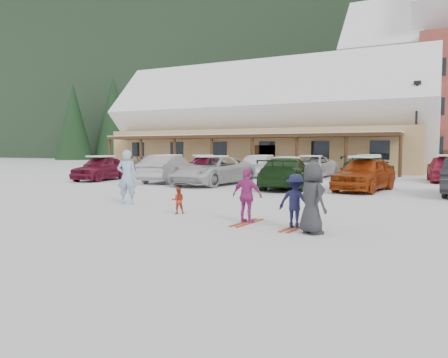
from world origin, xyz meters
The scene contains 25 objects.
ground centered at (0.00, 0.00, 0.00)m, with size 160.00×160.00×0.00m, color white.
forested_hillside centered at (0.00, 85.00, 19.00)m, with size 300.00×70.00×38.00m, color black.
day_lodge centered at (-9.00, 27.96, 3.94)m, with size 29.12×12.50×10.38m.
lamp_post centered at (4.34, 24.10, 3.81)m, with size 0.50×0.25×6.80m.
conifer_0 centered at (-26.00, 30.00, 5.69)m, with size 4.40×4.40×10.20m.
conifer_2 centered at (-30.00, 42.00, 6.83)m, with size 5.28×5.28×12.24m.
conifer_3 centered at (6.00, 44.00, 5.12)m, with size 3.96×3.96×9.18m.
adult_skier centered at (-3.54, 1.18, 0.94)m, with size 0.68×0.45×1.87m, color #90B1D1.
toddler_red centered at (-0.75, 0.08, 0.39)m, with size 0.38×0.30×0.79m, color #AD321D.
child_navy centered at (3.05, -0.65, 0.66)m, with size 0.85×0.49×1.31m, color #151639.
skis_child_navy centered at (3.05, -0.65, 0.01)m, with size 0.20×1.40×0.03m, color #9E3816.
child_magenta centered at (1.73, -0.52, 0.71)m, with size 0.83×0.35×1.42m, color #AC2D80.
skis_child_magenta centered at (1.73, -0.52, 0.01)m, with size 0.20×1.40×0.03m, color #9E3816.
bystander_dark centered at (3.59, -1.13, 0.80)m, with size 0.78×0.51×1.60m, color #292A2C.
parked_car_0 centered at (-12.25, 9.41, 0.73)m, with size 1.73×4.30×1.47m, color maroon.
parked_car_1 centered at (-7.79, 10.04, 0.77)m, with size 1.63×4.67×1.54m, color #9E9DA2.
parked_car_2 centered at (-4.70, 9.56, 0.76)m, with size 2.52×5.46×1.52m, color silver.
parked_car_3 centered at (-0.48, 9.23, 0.75)m, with size 2.09×5.14×1.49m, color black.
parked_car_4 centered at (3.02, 9.75, 0.78)m, with size 1.84×4.58×1.56m, color #A03A0E.
parked_car_7 centered at (-12.85, 16.60, 0.71)m, with size 1.98×4.88×1.42m, color gray.
parked_car_8 centered at (-9.06, 16.29, 0.72)m, with size 1.71×4.24×1.45m, color maroon.
parked_car_9 centered at (-4.65, 16.56, 0.73)m, with size 1.54×4.41×1.45m, color #B9BABE.
parked_car_10 centered at (-1.62, 17.62, 0.72)m, with size 2.38×5.17×1.44m, color white.
parked_car_11 centered at (2.06, 17.56, 0.76)m, with size 2.13×5.25×1.52m, color #1B3A27.
parked_car_12 centered at (6.32, 17.35, 0.77)m, with size 1.82×4.52×1.54m, color #A8203D.
Camera 1 is at (6.20, -10.71, 1.92)m, focal length 35.00 mm.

